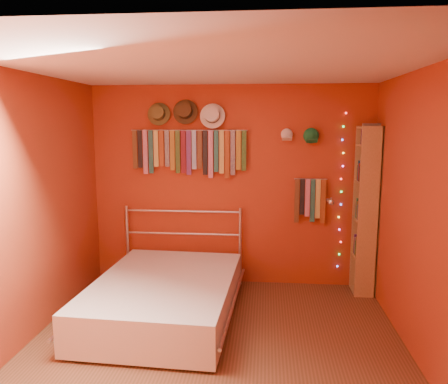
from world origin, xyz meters
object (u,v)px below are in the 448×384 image
(reading_lamp, at_px, (331,202))
(bed, at_px, (165,297))
(bookshelf, at_px, (369,210))
(tie_rack, at_px, (190,150))

(reading_lamp, xyz_separation_m, bed, (-1.80, -0.89, -0.89))
(reading_lamp, distance_m, bookshelf, 0.46)
(reading_lamp, relative_size, bed, 0.16)
(bookshelf, bearing_deg, tie_rack, 175.91)
(tie_rack, xyz_separation_m, reading_lamp, (1.71, -0.18, -0.58))
(reading_lamp, height_order, bed, reading_lamp)
(bed, bearing_deg, bookshelf, 24.54)
(bookshelf, height_order, bed, bookshelf)
(reading_lamp, height_order, bookshelf, bookshelf)
(tie_rack, relative_size, bookshelf, 0.72)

